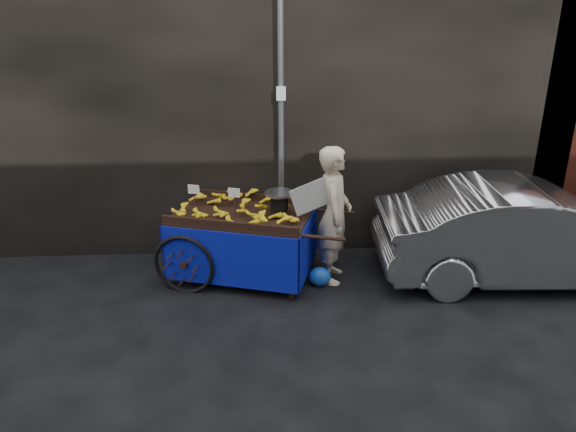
{
  "coord_description": "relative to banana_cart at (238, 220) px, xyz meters",
  "views": [
    {
      "loc": [
        -0.03,
        -6.0,
        3.66
      ],
      "look_at": [
        0.35,
        0.5,
        1.0
      ],
      "focal_mm": 35.0,
      "sensor_mm": 36.0,
      "label": 1
    }
  ],
  "objects": [
    {
      "name": "building_wall",
      "position": [
        0.69,
        1.74,
        1.68
      ],
      "size": [
        13.5,
        2.0,
        5.0
      ],
      "color": "black",
      "rests_on": "ground"
    },
    {
      "name": "parked_car",
      "position": [
        3.85,
        -0.28,
        -0.16
      ],
      "size": [
        4.05,
        1.56,
        1.32
      ],
      "primitive_type": "imported",
      "rotation": [
        0.0,
        0.0,
        1.53
      ],
      "color": "silver",
      "rests_on": "ground"
    },
    {
      "name": "ground",
      "position": [
        0.3,
        -0.86,
        -0.82
      ],
      "size": [
        80.0,
        80.0,
        0.0
      ],
      "primitive_type": "plane",
      "color": "black",
      "rests_on": "ground"
    },
    {
      "name": "street_pole",
      "position": [
        0.6,
        0.44,
        1.19
      ],
      "size": [
        0.12,
        0.1,
        4.0
      ],
      "color": "slate",
      "rests_on": "ground"
    },
    {
      "name": "banana_cart",
      "position": [
        0.0,
        0.0,
        0.0
      ],
      "size": [
        2.65,
        1.73,
        1.33
      ],
      "rotation": [
        0.0,
        0.0,
        -0.29
      ],
      "color": "black",
      "rests_on": "ground"
    },
    {
      "name": "vendor",
      "position": [
        1.25,
        -0.17,
        0.1
      ],
      "size": [
        0.88,
        0.73,
        1.85
      ],
      "rotation": [
        0.0,
        0.0,
        1.41
      ],
      "color": "beige",
      "rests_on": "ground"
    },
    {
      "name": "plastic_bag",
      "position": [
        1.06,
        -0.36,
        -0.69
      ],
      "size": [
        0.29,
        0.23,
        0.26
      ],
      "primitive_type": "ellipsoid",
      "color": "blue",
      "rests_on": "ground"
    }
  ]
}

